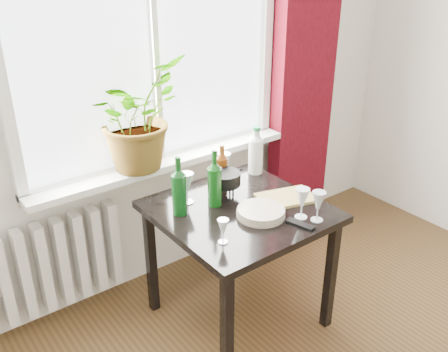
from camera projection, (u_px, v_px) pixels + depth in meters
window at (151, 29)px, 2.74m from camera, size 1.72×0.08×1.62m
windowsill at (165, 162)px, 3.02m from camera, size 1.72×0.20×0.04m
curtain at (305, 60)px, 3.40m from camera, size 0.50×0.12×2.56m
radiator at (53, 264)px, 2.83m from camera, size 0.80×0.10×0.55m
table at (239, 223)px, 2.72m from camera, size 0.85×0.85×0.74m
potted_plant at (135, 115)px, 2.79m from camera, size 0.74×0.71×0.63m
wine_bottle_left at (179, 186)px, 2.56m from camera, size 0.08×0.08×0.33m
wine_bottle_right at (215, 178)px, 2.65m from camera, size 0.09×0.09×0.33m
bottle_amber at (222, 166)px, 2.86m from camera, size 0.07×0.07×0.26m
cleaning_bottle at (256, 150)px, 3.02m from camera, size 0.09×0.09×0.31m
wineglass_front_right at (302, 203)px, 2.56m from camera, size 0.09×0.09×0.17m
wineglass_far_right at (318, 206)px, 2.53m from camera, size 0.08×0.08×0.17m
wineglass_back_center at (224, 168)px, 2.93m from camera, size 0.08×0.08×0.19m
wineglass_back_left at (187, 188)px, 2.70m from camera, size 0.09×0.09×0.18m
wineglass_front_left at (223, 231)px, 2.35m from camera, size 0.06×0.06×0.13m
plate_stack at (261, 212)px, 2.60m from camera, size 0.27×0.27×0.04m
fondue_pot at (225, 184)px, 2.79m from camera, size 0.26×0.24×0.14m
tv_remote at (300, 224)px, 2.52m from camera, size 0.08×0.16×0.02m
cutting_board at (286, 198)px, 2.77m from camera, size 0.35×0.28×0.02m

